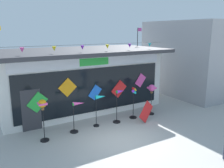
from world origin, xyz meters
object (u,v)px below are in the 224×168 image
object	(u,v)px
kite_shop_building	(79,78)
wind_spinner_far_right	(152,91)
wind_spinner_left	(77,113)
wind_spinner_far_left	(43,109)
display_kite_on_ground	(146,112)
wind_spinner_center_right	(119,103)
wind_spinner_center_left	(99,103)
wind_spinner_right	(134,99)

from	to	relation	value
kite_shop_building	wind_spinner_far_right	xyz separation A→B (m)	(2.96, -3.29, -0.46)
wind_spinner_left	wind_spinner_far_left	bearing A→B (deg)	-173.46
wind_spinner_far_left	wind_spinner_far_right	distance (m)	6.12
display_kite_on_ground	wind_spinner_center_right	bearing A→B (deg)	150.42
kite_shop_building	wind_spinner_center_right	bearing A→B (deg)	-77.13
wind_spinner_far_left	wind_spinner_center_right	size ratio (longest dim) A/B	1.08
kite_shop_building	display_kite_on_ground	xyz separation A→B (m)	(2.00, -4.04, -1.28)
wind_spinner_center_left	display_kite_on_ground	distance (m)	2.53
wind_spinner_left	display_kite_on_ground	size ratio (longest dim) A/B	1.43
kite_shop_building	wind_spinner_center_right	distance (m)	3.51
wind_spinner_left	wind_spinner_right	bearing A→B (deg)	1.35
wind_spinner_far_left	display_kite_on_ground	xyz separation A→B (m)	(5.16, -0.50, -0.89)
kite_shop_building	wind_spinner_center_left	xyz separation A→B (m)	(-0.31, -3.24, -0.64)
wind_spinner_center_left	wind_spinner_far_right	world-z (taller)	wind_spinner_far_right
wind_spinner_center_left	wind_spinner_right	world-z (taller)	wind_spinner_right
wind_spinner_far_left	wind_spinner_center_left	size ratio (longest dim) A/B	1.17
wind_spinner_left	wind_spinner_far_right	size ratio (longest dim) A/B	0.84
display_kite_on_ground	wind_spinner_right	bearing A→B (deg)	108.47
wind_spinner_center_left	wind_spinner_far_right	size ratio (longest dim) A/B	0.92
wind_spinner_far_left	wind_spinner_center_left	world-z (taller)	wind_spinner_far_left
wind_spinner_far_left	wind_spinner_left	size ratio (longest dim) A/B	1.27
wind_spinner_far_left	wind_spinner_right	distance (m)	4.93
wind_spinner_right	wind_spinner_far_right	size ratio (longest dim) A/B	1.01
wind_spinner_right	wind_spinner_far_right	world-z (taller)	wind_spinner_right
wind_spinner_far_right	wind_spinner_center_left	bearing A→B (deg)	179.07
wind_spinner_far_left	wind_spinner_far_right	world-z (taller)	wind_spinner_far_left
wind_spinner_right	display_kite_on_ground	distance (m)	0.95
wind_spinner_right	display_kite_on_ground	bearing A→B (deg)	-71.53
kite_shop_building	wind_spinner_center_right	size ratio (longest dim) A/B	5.60
display_kite_on_ground	wind_spinner_far_right	bearing A→B (deg)	38.02
kite_shop_building	wind_spinner_left	xyz separation A→B (m)	(-1.56, -3.35, -0.89)
wind_spinner_center_left	wind_spinner_right	bearing A→B (deg)	-0.97
wind_spinner_center_left	display_kite_on_ground	world-z (taller)	wind_spinner_center_left
wind_spinner_center_left	wind_spinner_center_right	bearing A→B (deg)	-5.03
wind_spinner_far_left	kite_shop_building	bearing A→B (deg)	48.22
kite_shop_building	display_kite_on_ground	size ratio (longest dim) A/B	9.43
kite_shop_building	wind_spinner_far_left	world-z (taller)	kite_shop_building
wind_spinner_far_left	wind_spinner_center_right	xyz separation A→B (m)	(3.92, 0.20, -0.42)
wind_spinner_center_left	wind_spinner_far_right	distance (m)	3.27
wind_spinner_far_left	wind_spinner_left	xyz separation A→B (m)	(1.60, 0.18, -0.49)
wind_spinner_center_right	wind_spinner_far_right	xyz separation A→B (m)	(2.20, 0.04, 0.35)
wind_spinner_center_right	wind_spinner_right	size ratio (longest dim) A/B	0.99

